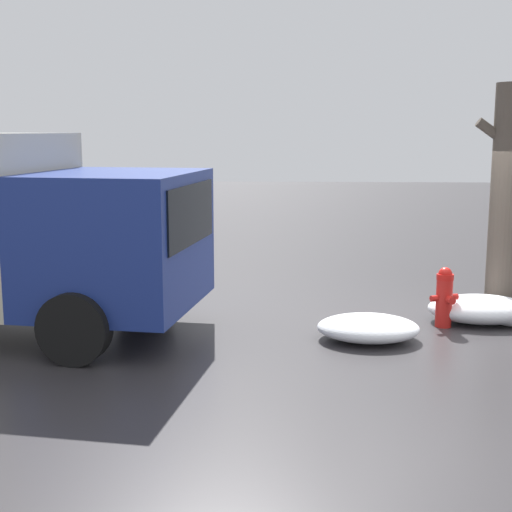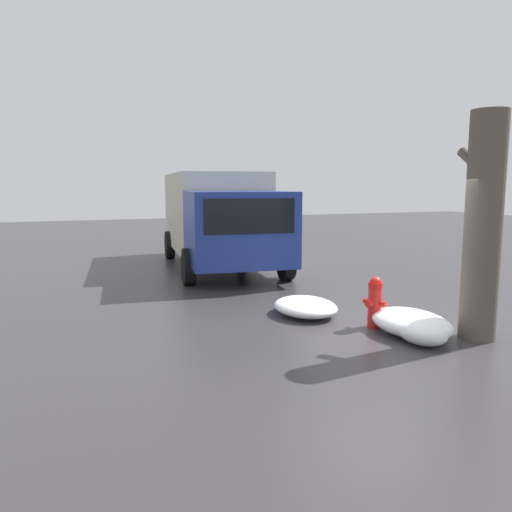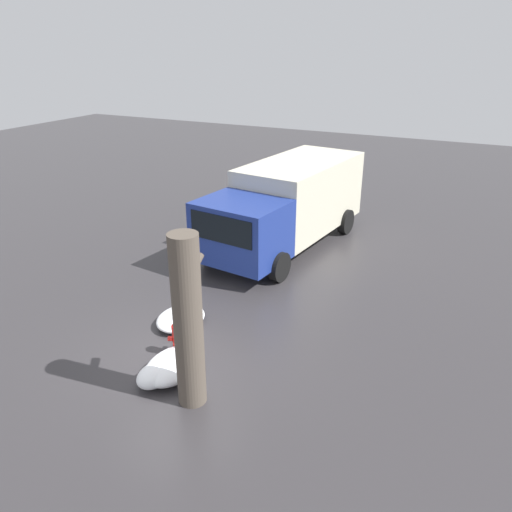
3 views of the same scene
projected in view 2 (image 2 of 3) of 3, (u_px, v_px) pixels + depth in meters
name	position (u px, v px, depth m)	size (l,w,h in m)	color
ground_plane	(374.00, 327.00, 8.54)	(60.00, 60.00, 0.00)	#333033
fire_hydrant	(375.00, 301.00, 8.48)	(0.44, 0.34, 0.88)	red
tree_trunk	(483.00, 226.00, 7.67)	(0.85, 0.56, 3.53)	brown
delivery_truck	(218.00, 215.00, 14.80)	(7.41, 3.47, 2.77)	navy
pedestrian	(242.00, 242.00, 13.58)	(0.36, 0.36, 1.63)	#23232D
snow_pile_by_hydrant	(422.00, 332.00, 7.61)	(0.88, 0.66, 0.38)	white
snow_pile_curbside	(411.00, 323.00, 8.07)	(1.54, 1.07, 0.40)	white
snow_pile_by_tree	(305.00, 307.00, 9.30)	(1.39, 1.11, 0.33)	white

